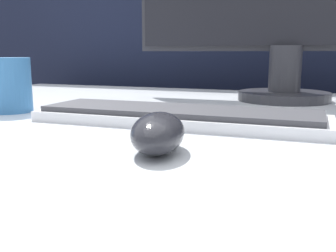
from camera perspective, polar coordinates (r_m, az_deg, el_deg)
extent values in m
cube|color=black|center=(1.29, 12.67, -0.46)|extent=(5.00, 0.03, 1.13)
ellipsoid|color=#232328|center=(0.42, -1.47, -1.02)|extent=(0.08, 0.11, 0.04)
cube|color=silver|center=(0.60, 1.48, 1.12)|extent=(0.44, 0.13, 0.02)
cube|color=#38383D|center=(0.59, 1.49, 2.26)|extent=(0.42, 0.11, 0.01)
cylinder|color=#28282D|center=(0.92, 16.42, 4.17)|extent=(0.20, 0.20, 0.02)
cylinder|color=#28282D|center=(0.91, 16.62, 7.95)|extent=(0.07, 0.07, 0.10)
cylinder|color=teal|center=(0.76, -22.05, 5.53)|extent=(0.08, 0.08, 0.10)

